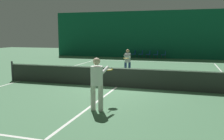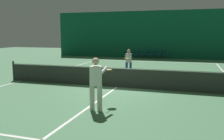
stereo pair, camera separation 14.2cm
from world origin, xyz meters
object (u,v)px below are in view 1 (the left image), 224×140
player_near (97,80)px  player_far (127,60)px  courtside_chair_1 (141,54)px  courtside_chair_3 (156,54)px  tennis_net (117,77)px  courtside_chair_0 (134,53)px  courtside_chair_4 (164,54)px  courtside_chair_2 (149,54)px

player_near → player_far: size_ratio=1.11×
player_far → courtside_chair_1: size_ratio=1.90×
courtside_chair_1 → courtside_chair_3: same height
tennis_net → courtside_chair_0: bearing=98.6°
courtside_chair_0 → courtside_chair_4: bearing=90.0°
courtside_chair_0 → courtside_chair_2: bearing=90.0°
player_far → courtside_chair_0: bearing=-177.8°
courtside_chair_3 → player_near: bearing=0.8°
tennis_net → courtside_chair_0: tennis_net is taller
courtside_chair_0 → courtside_chair_3: 2.37m
courtside_chair_2 → tennis_net: bearing=2.6°
courtside_chair_2 → courtside_chair_4: size_ratio=1.00×
courtside_chair_0 → courtside_chair_2: size_ratio=1.00×
tennis_net → courtside_chair_4: bearing=86.5°
player_far → courtside_chair_1: (-1.08, 11.00, -0.45)m
tennis_net → courtside_chair_0: (-2.24, 14.80, -0.03)m
courtside_chair_2 → player_near: bearing=3.2°
courtside_chair_1 → player_far: bearing=5.6°
courtside_chair_1 → courtside_chair_3: (1.58, 0.00, 0.00)m
tennis_net → player_near: bearing=-84.1°
tennis_net → courtside_chair_2: tennis_net is taller
tennis_net → player_far: (-0.37, 3.81, 0.42)m
player_near → courtside_chair_1: bearing=9.9°
courtside_chair_2 → courtside_chair_3: 0.79m
player_near → courtside_chair_4: size_ratio=2.11×
player_near → courtside_chair_0: player_near is taller
courtside_chair_3 → tennis_net: bearing=-0.5°
player_near → courtside_chair_1: player_near is taller
courtside_chair_4 → tennis_net: bearing=-3.5°
courtside_chair_0 → courtside_chair_4: 3.16m
courtside_chair_0 → player_near: bearing=8.1°
player_far → courtside_chair_4: 11.08m
player_near → courtside_chair_4: player_near is taller
tennis_net → player_near: player_near is taller
tennis_net → player_near: 3.80m
player_near → courtside_chair_0: (-2.63, 18.54, -0.55)m
player_far → courtside_chair_1: bearing=178.2°
courtside_chair_1 → tennis_net: bearing=5.6°
courtside_chair_4 → player_far: bearing=-6.7°
player_near → courtside_chair_0: 18.74m
tennis_net → player_far: player_far is taller
courtside_chair_1 → courtside_chair_3: bearing=90.0°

